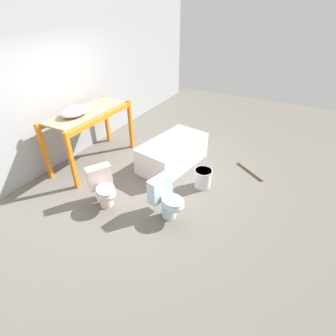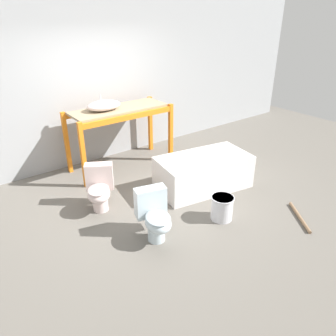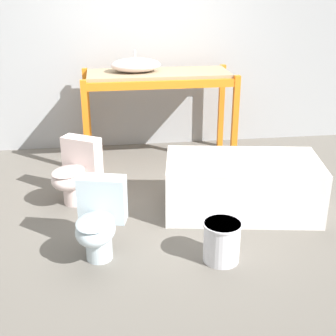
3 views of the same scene
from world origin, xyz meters
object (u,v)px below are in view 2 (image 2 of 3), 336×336
object	(u,v)px
bathtub_main	(203,170)
bucket_white	(222,207)
toilet_far	(99,188)
sink_basin	(104,105)
toilet_near	(155,216)

from	to	relation	value
bathtub_main	bucket_white	world-z (taller)	bathtub_main
bathtub_main	toilet_far	world-z (taller)	toilet_far
sink_basin	toilet_near	distance (m)	2.40
sink_basin	bucket_white	bearing A→B (deg)	-78.09
toilet_far	bucket_white	world-z (taller)	toilet_far
sink_basin	bathtub_main	world-z (taller)	sink_basin
sink_basin	bucket_white	world-z (taller)	sink_basin
bathtub_main	bucket_white	xyz separation A→B (m)	(-0.41, -0.84, -0.13)
sink_basin	toilet_far	bearing A→B (deg)	-123.00
sink_basin	toilet_far	world-z (taller)	sink_basin
toilet_far	bathtub_main	bearing A→B (deg)	16.00
sink_basin	bathtub_main	distance (m)	2.02
bathtub_main	toilet_far	xyz separation A→B (m)	(-1.65, 0.43, 0.02)
toilet_near	toilet_far	size ratio (longest dim) A/B	1.00
bathtub_main	toilet_far	bearing A→B (deg)	174.87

